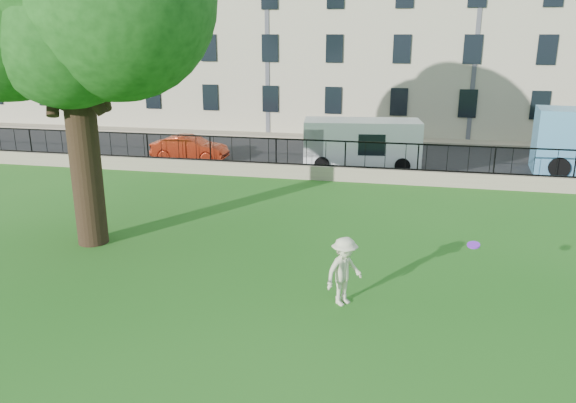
% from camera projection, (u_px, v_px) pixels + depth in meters
% --- Properties ---
extents(ground, '(120.00, 120.00, 0.00)m').
position_uv_depth(ground, '(285.00, 310.00, 12.75)').
color(ground, '#1D6117').
rests_on(ground, ground).
extents(retaining_wall, '(50.00, 0.40, 0.60)m').
position_uv_depth(retaining_wall, '(345.00, 174.00, 23.91)').
color(retaining_wall, gray).
rests_on(retaining_wall, ground).
extents(iron_railing, '(50.00, 0.05, 1.13)m').
position_uv_depth(iron_railing, '(345.00, 154.00, 23.66)').
color(iron_railing, black).
rests_on(iron_railing, retaining_wall).
extents(street, '(60.00, 9.00, 0.01)m').
position_uv_depth(street, '(355.00, 158.00, 28.40)').
color(street, black).
rests_on(street, ground).
extents(sidewalk, '(60.00, 1.40, 0.12)m').
position_uv_depth(sidewalk, '(363.00, 139.00, 33.25)').
color(sidewalk, gray).
rests_on(sidewalk, ground).
extents(building_row, '(56.40, 10.40, 13.80)m').
position_uv_depth(building_row, '(374.00, 20.00, 36.59)').
color(building_row, '#B5AC90').
rests_on(building_row, ground).
extents(man, '(1.14, 1.20, 1.63)m').
position_uv_depth(man, '(344.00, 271.00, 12.83)').
color(man, beige).
rests_on(man, ground).
extents(frisbee, '(0.32, 0.31, 0.12)m').
position_uv_depth(frisbee, '(474.00, 245.00, 11.88)').
color(frisbee, purple).
extents(red_sedan, '(3.73, 1.34, 1.22)m').
position_uv_depth(red_sedan, '(190.00, 148.00, 27.65)').
color(red_sedan, '#9C2913').
rests_on(red_sedan, street).
extents(white_van, '(5.52, 2.72, 2.23)m').
position_uv_depth(white_van, '(362.00, 144.00, 26.06)').
color(white_van, white).
rests_on(white_van, street).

